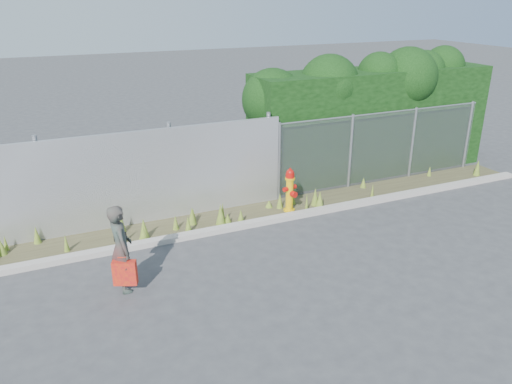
{
  "coord_description": "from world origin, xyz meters",
  "views": [
    {
      "loc": [
        -4.36,
        -7.75,
        4.98
      ],
      "look_at": [
        -0.3,
        1.4,
        1.0
      ],
      "focal_mm": 35.0,
      "sensor_mm": 36.0,
      "label": 1
    }
  ],
  "objects": [
    {
      "name": "corrugated_fence",
      "position": [
        -3.25,
        3.01,
        1.1
      ],
      "size": [
        8.5,
        0.21,
        2.3
      ],
      "color": "#ACADB3",
      "rests_on": "ground"
    },
    {
      "name": "red_tote_bag",
      "position": [
        -3.38,
        0.13,
        0.43
      ],
      "size": [
        0.41,
        0.15,
        0.54
      ],
      "rotation": [
        0.0,
        0.0,
        -0.39
      ],
      "color": "#AC091D"
    },
    {
      "name": "fire_hydrant",
      "position": [
        0.94,
        2.18,
        0.55
      ],
      "size": [
        0.38,
        0.34,
        1.13
      ],
      "rotation": [
        0.0,
        0.0,
        0.29
      ],
      "color": "#DFAD0B",
      "rests_on": "ground"
    },
    {
      "name": "weed_strip",
      "position": [
        -0.73,
        2.35,
        0.13
      ],
      "size": [
        16.0,
        1.2,
        0.51
      ],
      "color": "#413C25",
      "rests_on": "ground"
    },
    {
      "name": "curb",
      "position": [
        0.0,
        1.8,
        0.06
      ],
      "size": [
        16.0,
        0.22,
        0.12
      ],
      "primitive_type": "cube",
      "color": "#9C958D",
      "rests_on": "ground"
    },
    {
      "name": "hedge",
      "position": [
        4.34,
        4.0,
        1.96
      ],
      "size": [
        7.6,
        2.07,
        3.61
      ],
      "color": "black",
      "rests_on": "ground"
    },
    {
      "name": "woman",
      "position": [
        -3.38,
        0.32,
        0.82
      ],
      "size": [
        0.43,
        0.62,
        1.64
      ],
      "primitive_type": "imported",
      "rotation": [
        0.0,
        0.0,
        1.63
      ],
      "color": "#0D574A",
      "rests_on": "ground"
    },
    {
      "name": "chainlink_fence",
      "position": [
        4.25,
        3.0,
        1.03
      ],
      "size": [
        6.5,
        0.07,
        2.05
      ],
      "color": "gray",
      "rests_on": "ground"
    },
    {
      "name": "ground",
      "position": [
        0.0,
        0.0,
        0.0
      ],
      "size": [
        80.0,
        80.0,
        0.0
      ],
      "primitive_type": "plane",
      "color": "#39393C",
      "rests_on": "ground"
    },
    {
      "name": "black_shoulder_bag",
      "position": [
        -3.34,
        0.58,
        0.92
      ],
      "size": [
        0.21,
        0.09,
        0.16
      ],
      "rotation": [
        0.0,
        0.0,
        -0.44
      ],
      "color": "black"
    }
  ]
}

